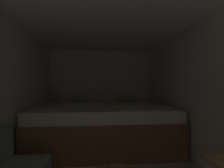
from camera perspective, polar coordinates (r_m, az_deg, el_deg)
wall_back at (r=4.74m, az=-3.37°, el=-2.02°), size 2.79×0.05×2.13m
wall_right at (r=2.68m, az=29.54°, el=-3.15°), size 0.05×5.02×2.13m
ceiling_slab at (r=2.40m, az=-1.21°, el=23.18°), size 2.79×5.02×0.05m
bed at (r=3.75m, az=-2.82°, el=-12.72°), size 2.57×2.01×0.93m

